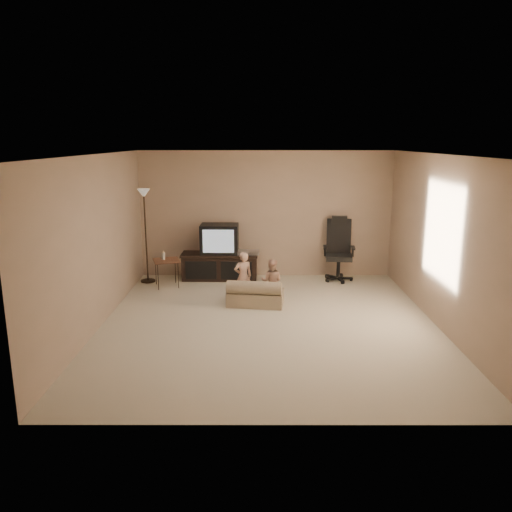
{
  "coord_description": "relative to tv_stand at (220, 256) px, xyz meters",
  "views": [
    {
      "loc": [
        -0.18,
        -7.09,
        2.7
      ],
      "look_at": [
        -0.19,
        0.6,
        0.9
      ],
      "focal_mm": 35.0,
      "sensor_mm": 36.0,
      "label": 1
    }
  ],
  "objects": [
    {
      "name": "room_shell",
      "position": [
        0.9,
        -2.49,
        1.06
      ],
      "size": [
        5.5,
        5.5,
        5.5
      ],
      "color": "white",
      "rests_on": "floor"
    },
    {
      "name": "toddler_right",
      "position": [
        0.98,
        -1.52,
        -0.07
      ],
      "size": [
        0.41,
        0.29,
        0.76
      ],
      "primitive_type": "imported",
      "rotation": [
        0.0,
        0.0,
        2.9
      ],
      "color": "#DFA98B",
      "rests_on": "floor"
    },
    {
      "name": "office_chair",
      "position": [
        2.33,
        -0.06,
        -0.01
      ],
      "size": [
        0.63,
        0.67,
        1.25
      ],
      "rotation": [
        0.0,
        0.0,
        -0.11
      ],
      "color": "black",
      "rests_on": "floor"
    },
    {
      "name": "tv_stand",
      "position": [
        0.0,
        0.0,
        0.0
      ],
      "size": [
        1.54,
        0.59,
        1.09
      ],
      "rotation": [
        0.0,
        0.0,
        -0.02
      ],
      "color": "black",
      "rests_on": "floor"
    },
    {
      "name": "floor_lamp",
      "position": [
        -1.4,
        -0.23,
        0.86
      ],
      "size": [
        0.28,
        0.28,
        1.8
      ],
      "color": "#2E2114",
      "rests_on": "floor"
    },
    {
      "name": "toddler_left",
      "position": [
        0.49,
        -1.39,
        -0.03
      ],
      "size": [
        0.37,
        0.32,
        0.85
      ],
      "primitive_type": "imported",
      "rotation": [
        0.0,
        0.0,
        3.47
      ],
      "color": "#DFA98B",
      "rests_on": "floor"
    },
    {
      "name": "side_table",
      "position": [
        -0.97,
        -0.54,
        0.04
      ],
      "size": [
        0.58,
        0.58,
        0.7
      ],
      "rotation": [
        0.0,
        0.0,
        0.3
      ],
      "color": "brown",
      "rests_on": "floor"
    },
    {
      "name": "child_sofa",
      "position": [
        0.7,
        -1.66,
        -0.27
      ],
      "size": [
        0.98,
        0.64,
        0.45
      ],
      "rotation": [
        0.0,
        0.0,
        -0.13
      ],
      "color": "tan",
      "rests_on": "floor"
    },
    {
      "name": "floor",
      "position": [
        0.9,
        -2.49,
        -0.45
      ],
      "size": [
        5.5,
        5.5,
        0.0
      ],
      "primitive_type": "plane",
      "color": "beige",
      "rests_on": "ground"
    }
  ]
}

